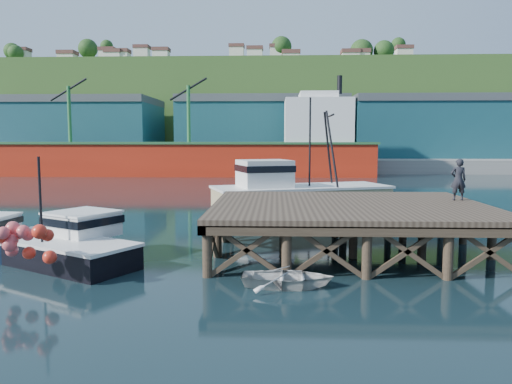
{
  "coord_description": "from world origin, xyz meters",
  "views": [
    {
      "loc": [
        2.25,
        -22.21,
        4.93
      ],
      "look_at": [
        1.29,
        2.0,
        2.4
      ],
      "focal_mm": 35.0,
      "sensor_mm": 36.0,
      "label": 1
    }
  ],
  "objects_px": {
    "trawler": "(298,192)",
    "boat_black": "(64,244)",
    "dockworker": "(458,180)",
    "dinghy": "(288,278)"
  },
  "relations": [
    {
      "from": "trawler",
      "to": "boat_black",
      "type": "bearing_deg",
      "value": -146.61
    },
    {
      "from": "boat_black",
      "to": "trawler",
      "type": "height_order",
      "value": "trawler"
    },
    {
      "from": "boat_black",
      "to": "trawler",
      "type": "relative_size",
      "value": 0.6
    },
    {
      "from": "trawler",
      "to": "dockworker",
      "type": "height_order",
      "value": "trawler"
    },
    {
      "from": "dinghy",
      "to": "dockworker",
      "type": "bearing_deg",
      "value": -46.38
    },
    {
      "from": "dockworker",
      "to": "trawler",
      "type": "bearing_deg",
      "value": -48.17
    },
    {
      "from": "boat_black",
      "to": "trawler",
      "type": "bearing_deg",
      "value": 82.46
    },
    {
      "from": "boat_black",
      "to": "dinghy",
      "type": "distance_m",
      "value": 9.38
    },
    {
      "from": "trawler",
      "to": "dinghy",
      "type": "xyz_separation_m",
      "value": [
        -1.01,
        -15.97,
        -1.25
      ]
    },
    {
      "from": "dinghy",
      "to": "dockworker",
      "type": "xyz_separation_m",
      "value": [
        8.1,
        7.1,
        2.78
      ]
    }
  ]
}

